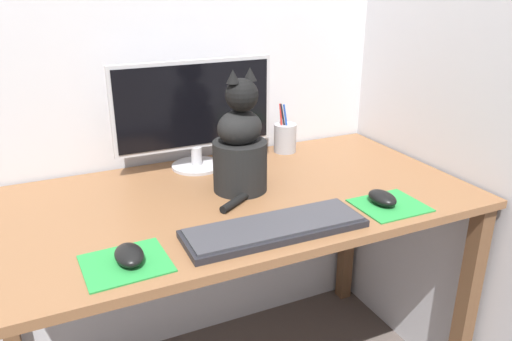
% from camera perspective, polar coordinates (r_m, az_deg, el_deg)
% --- Properties ---
extents(wall_back, '(7.00, 0.04, 2.50)m').
position_cam_1_polar(wall_back, '(1.73, -8.40, 17.27)').
color(wall_back, silver).
rests_on(wall_back, ground_plane).
extents(wall_side_right, '(0.04, 7.00, 2.50)m').
position_cam_1_polar(wall_side_right, '(1.77, 20.73, 16.28)').
color(wall_side_right, silver).
rests_on(wall_side_right, ground_plane).
extents(desk, '(1.43, 0.74, 0.76)m').
position_cam_1_polar(desk, '(1.52, -2.74, -6.23)').
color(desk, brown).
rests_on(desk, ground_plane).
extents(monitor, '(0.54, 0.17, 0.36)m').
position_cam_1_polar(monitor, '(1.65, -7.03, 6.76)').
color(monitor, '#B2B2B7').
rests_on(monitor, desk).
extents(keyboard, '(0.47, 0.16, 0.02)m').
position_cam_1_polar(keyboard, '(1.27, 2.16, -6.56)').
color(keyboard, black).
rests_on(keyboard, desk).
extents(mousepad_left, '(0.19, 0.17, 0.00)m').
position_cam_1_polar(mousepad_left, '(1.18, -14.66, -10.24)').
color(mousepad_left, '#238438').
rests_on(mousepad_left, desk).
extents(mousepad_right, '(0.19, 0.17, 0.00)m').
position_cam_1_polar(mousepad_right, '(1.46, 15.03, -3.87)').
color(mousepad_right, '#238438').
rests_on(mousepad_right, desk).
extents(computer_mouse_left, '(0.06, 0.10, 0.04)m').
position_cam_1_polar(computer_mouse_left, '(1.17, -14.29, -9.33)').
color(computer_mouse_left, black).
rests_on(computer_mouse_left, mousepad_left).
extents(computer_mouse_right, '(0.06, 0.10, 0.04)m').
position_cam_1_polar(computer_mouse_right, '(1.45, 14.24, -3.04)').
color(computer_mouse_right, black).
rests_on(computer_mouse_right, mousepad_right).
extents(cat, '(0.21, 0.24, 0.37)m').
position_cam_1_polar(cat, '(1.47, -1.81, 2.71)').
color(cat, black).
rests_on(cat, desk).
extents(pen_cup, '(0.08, 0.08, 0.18)m').
position_cam_1_polar(pen_cup, '(1.84, 3.34, 3.78)').
color(pen_cup, '#99999E').
rests_on(pen_cup, desk).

